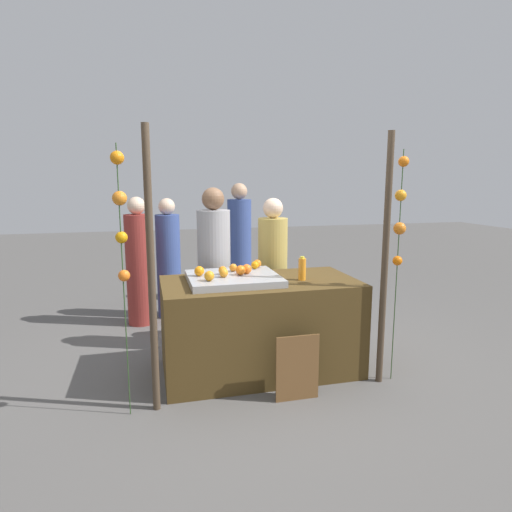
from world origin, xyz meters
TOP-DOWN VIEW (x-y plane):
  - ground_plane at (0.00, 0.00)m, footprint 24.00×24.00m
  - stall_counter at (0.00, 0.00)m, footprint 1.75×0.89m
  - orange_tray at (-0.24, 0.02)m, footprint 0.80×0.69m
  - orange_0 at (-0.33, 0.07)m, footprint 0.07×0.07m
  - orange_1 at (0.01, 0.24)m, footprint 0.07×0.07m
  - orange_2 at (-0.54, 0.06)m, footprint 0.09×0.09m
  - orange_3 at (-0.18, 0.01)m, footprint 0.09×0.09m
  - orange_4 at (-0.21, 0.18)m, footprint 0.07×0.07m
  - orange_5 at (-0.11, 0.04)m, footprint 0.09×0.09m
  - orange_6 at (0.05, 0.29)m, footprint 0.08×0.08m
  - orange_7 at (-0.48, -0.15)m, footprint 0.09×0.09m
  - orange_8 at (-0.34, -0.04)m, footprint 0.08×0.08m
  - juice_bottle at (0.37, -0.07)m, footprint 0.07×0.07m
  - chalkboard_sign at (0.14, -0.62)m, footprint 0.36×0.03m
  - vendor_left at (-0.32, 0.65)m, footprint 0.34×0.34m
  - vendor_right at (0.32, 0.68)m, footprint 0.31×0.31m
  - crowd_person_0 at (0.33, 2.40)m, footprint 0.34×0.34m
  - crowd_person_1 at (-1.08, 1.65)m, footprint 0.31×0.31m
  - crowd_person_2 at (-0.71, 1.87)m, footprint 0.31×0.31m
  - canopy_post_left at (-0.95, -0.49)m, footprint 0.06×0.06m
  - canopy_post_right at (0.95, -0.49)m, footprint 0.06×0.06m
  - garland_strand_left at (-1.15, -0.52)m, footprint 0.10×0.11m
  - garland_strand_right at (1.08, -0.48)m, footprint 0.10×0.11m

SIDE VIEW (x-z plane):
  - ground_plane at x=0.00m, z-range 0.00..0.00m
  - chalkboard_sign at x=0.14m, z-range -0.01..0.54m
  - stall_counter at x=0.00m, z-range 0.00..0.85m
  - crowd_person_2 at x=-0.71m, z-range -0.05..1.47m
  - crowd_person_1 at x=-1.08m, z-range -0.05..1.50m
  - vendor_right at x=0.32m, z-range -0.05..1.51m
  - vendor_left at x=-0.32m, z-range -0.06..1.62m
  - crowd_person_0 at x=0.33m, z-range -0.06..1.65m
  - orange_tray at x=-0.24m, z-range 0.85..0.91m
  - orange_4 at x=-0.21m, z-range 0.91..0.98m
  - orange_1 at x=0.01m, z-range 0.91..0.98m
  - orange_0 at x=-0.33m, z-range 0.91..0.99m
  - orange_8 at x=-0.34m, z-range 0.91..0.99m
  - orange_6 at x=0.05m, z-range 0.91..0.99m
  - orange_7 at x=-0.48m, z-range 0.91..1.00m
  - juice_bottle at x=0.37m, z-range 0.85..1.06m
  - orange_3 at x=-0.18m, z-range 0.91..1.00m
  - orange_2 at x=-0.54m, z-range 0.91..1.00m
  - orange_5 at x=-0.11m, z-range 0.91..1.00m
  - canopy_post_left at x=-0.95m, z-range 0.00..2.14m
  - canopy_post_right at x=0.95m, z-range 0.00..2.14m
  - garland_strand_right at x=1.08m, z-range 0.47..2.47m
  - garland_strand_left at x=-1.15m, z-range 0.52..2.51m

